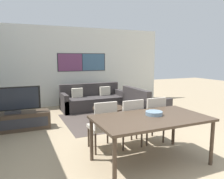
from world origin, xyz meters
name	(u,v)px	position (x,y,z in m)	size (l,w,h in m)	color
wall_back	(78,66)	(0.00, 5.68, 1.41)	(6.65, 0.09, 2.80)	silver
area_rug	(108,119)	(0.20, 3.30, 0.00)	(2.42, 2.11, 0.01)	#473D38
tv_console	(14,122)	(-2.23, 3.35, 0.21)	(1.65, 0.47, 0.42)	#423326
television	(12,100)	(-2.23, 3.35, 0.73)	(1.26, 0.20, 0.63)	#2D2D33
sofa_main	(92,101)	(0.20, 4.70, 0.28)	(2.08, 0.85, 0.84)	#383333
sofa_side	(144,107)	(1.31, 3.25, 0.28)	(0.85, 1.40, 0.84)	#383333
coffee_table	(108,110)	(0.20, 3.30, 0.27)	(0.88, 0.88, 0.35)	#423326
dining_table	(151,121)	(-0.15, 0.69, 0.71)	(1.84, 1.05, 0.78)	#423326
dining_chair_left	(103,123)	(-0.69, 1.43, 0.52)	(0.46, 0.46, 0.94)	#B2A899
dining_chair_centre	(130,121)	(-0.15, 1.39, 0.52)	(0.46, 0.46, 0.94)	#B2A899
dining_chair_right	(152,117)	(0.38, 1.42, 0.52)	(0.46, 0.46, 0.94)	#B2A899
fruit_bowl	(154,113)	(-0.04, 0.77, 0.81)	(0.28, 0.28, 0.06)	slate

